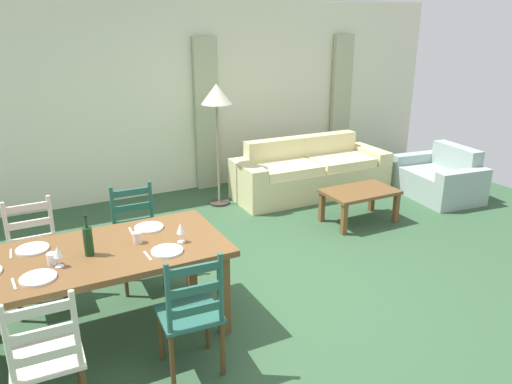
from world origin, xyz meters
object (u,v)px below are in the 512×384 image
Objects in this scene: dining_chair_near_left at (47,359)px; dining_chair_far_right at (137,236)px; armchair_upholstered at (441,179)px; standing_lamp at (217,102)px; dining_chair_near_right at (191,314)px; coffee_cup_primary at (138,237)px; dining_table at (101,261)px; wine_bottle at (88,241)px; couch at (309,174)px; wine_glass_near_right at (181,229)px; coffee_cup_secondary at (52,259)px; wine_glass_near_left at (58,253)px; dining_chair_far_left at (35,255)px; coffee_table at (360,195)px.

dining_chair_near_left and dining_chair_far_right have the same top height.
standing_lamp is (-2.97, 1.16, 1.16)m from armchair_upholstered.
coffee_cup_primary is at bearing 102.41° from dining_chair_near_right.
dining_table is 6.01× the size of wine_bottle.
couch reaches higher than dining_table.
standing_lamp reaches higher than wine_glass_near_right.
standing_lamp is at bearing 50.16° from dining_table.
dining_chair_near_left is 0.78m from coffee_cup_secondary.
coffee_cup_secondary is at bearing -134.23° from dining_chair_far_right.
couch is (3.64, 2.32, -0.57)m from wine_glass_near_left.
dining_chair_far_left is 0.59× the size of standing_lamp.
wine_glass_near_left is (0.18, 0.65, 0.38)m from dining_chair_near_left.
dining_chair_near_right is 4.10m from couch.
coffee_cup_primary is at bearing -144.35° from couch.
coffee_table is at bearing 16.60° from dining_table.
dining_chair_far_right is 2.43m from standing_lamp.
coffee_cup_secondary is (-0.80, 0.65, 0.32)m from dining_chair_near_right.
dining_chair_near_left is at bearing -149.30° from wine_glass_near_right.
dining_chair_near_left is at bearing -101.36° from coffee_cup_secondary.
dining_chair_far_right is at bearing -133.10° from standing_lamp.
wine_glass_near_right is 0.10× the size of standing_lamp.
couch is (3.41, 2.23, -0.58)m from wine_bottle.
coffee_cup_secondary is (-0.26, -0.03, -0.07)m from wine_bottle.
dining_chair_near_left is 1.00× the size of dining_chair_near_right.
dining_chair_far_left is at bearing 179.23° from dining_chair_far_right.
dining_chair_near_left is 1.78m from dining_chair_far_right.
wine_glass_near_right is (0.60, -0.13, 0.20)m from dining_table.
couch is at bearing 87.67° from coffee_table.
dining_chair_far_right reaches higher than wine_glass_near_right.
coffee_table is at bearing 24.95° from dining_chair_near_left.
armchair_upholstered is (5.25, 1.35, -0.61)m from wine_glass_near_left.
dining_chair_near_left and dining_chair_near_right have the same top height.
wine_glass_near_right is 2.95m from coffee_table.
coffee_cup_secondary is (-0.94, 0.06, -0.07)m from wine_glass_near_right.
dining_chair_far_left is at bearing -175.06° from armchair_upholstered.
dining_chair_near_right is (0.46, -0.72, -0.19)m from dining_table.
wine_bottle reaches higher than coffee_cup_primary.
coffee_cup_primary is at bearing 13.38° from wine_glass_near_left.
couch is (3.04, 2.18, -0.50)m from coffee_cup_primary.
dining_chair_far_left is 1.00× the size of dining_chair_far_right.
dining_chair_near_right is at bearing -156.63° from armchair_upholstered.
couch reaches higher than armchair_upholstered.
wine_glass_near_left is 1.00× the size of wine_glass_near_right.
standing_lamp reaches higher than coffee_table.
wine_bottle is 3.22m from standing_lamp.
armchair_upholstered is at bearing 17.26° from wine_glass_near_right.
dining_chair_far_left is 3.04× the size of wine_bottle.
dining_table is 0.87m from dining_chair_near_right.
armchair_upholstered reaches higher than coffee_table.
wine_glass_near_right is at bearing 30.70° from dining_chair_near_left.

